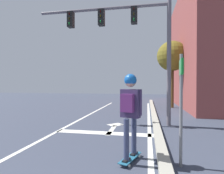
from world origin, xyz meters
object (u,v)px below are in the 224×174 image
Objects in this scene: skater at (130,104)px; traffic_signal_mast at (126,31)px; street_sign_post at (181,93)px; roadside_tree at (172,57)px; skateboard at (130,158)px.

skater is 0.32× the size of traffic_signal_mast.
street_sign_post reaches higher than skater.
roadside_tree reaches higher than skater.
skater is 0.79× the size of street_sign_post.
street_sign_post is (1.47, -3.62, -2.27)m from traffic_signal_mast.
roadside_tree reaches higher than street_sign_post.
roadside_tree is at bearing 77.90° from skateboard.
street_sign_post is 9.58m from roadside_tree.
roadside_tree is (1.98, 9.25, 2.26)m from skater.
skater is at bearing 176.49° from street_sign_post.
skateboard is at bearing -82.16° from traffic_signal_mast.
roadside_tree is (1.00, 9.31, 2.02)m from street_sign_post.
skater is (-0.00, -0.01, 1.12)m from skateboard.
traffic_signal_mast is 6.20m from roadside_tree.
skater is 4.38m from traffic_signal_mast.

